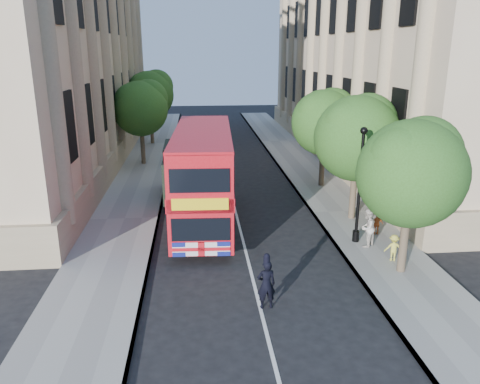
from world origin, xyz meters
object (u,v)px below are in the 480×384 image
object	(u,v)px
double_decker_bus	(204,174)
police_constable	(266,284)
woman_pedestrian	(367,228)
lamp_post	(359,190)
box_van	(184,173)

from	to	relation	value
double_decker_bus	police_constable	distance (m)	8.63
woman_pedestrian	lamp_post	bearing A→B (deg)	-107.94
double_decker_bus	police_constable	xyz separation A→B (m)	(1.89, -8.25, -1.68)
box_van	woman_pedestrian	distance (m)	11.48
double_decker_bus	box_van	bearing A→B (deg)	106.64
police_constable	lamp_post	bearing A→B (deg)	-139.12
woman_pedestrian	box_van	bearing A→B (deg)	-88.98
lamp_post	woman_pedestrian	size ratio (longest dim) A/B	3.02
woman_pedestrian	police_constable	bearing A→B (deg)	-2.54
police_constable	woman_pedestrian	distance (m)	6.74
lamp_post	double_decker_bus	world-z (taller)	lamp_post
woman_pedestrian	double_decker_bus	bearing A→B (deg)	-72.36
lamp_post	double_decker_bus	distance (m)	7.44
box_van	police_constable	distance (m)	12.95
police_constable	woman_pedestrian	size ratio (longest dim) A/B	1.02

